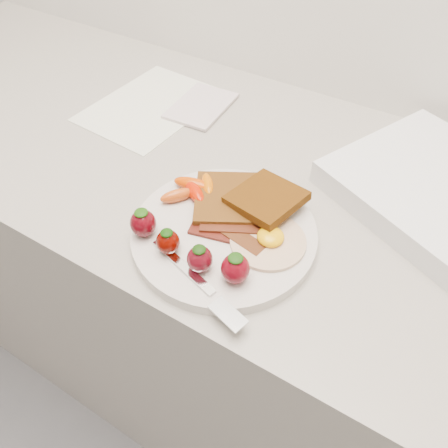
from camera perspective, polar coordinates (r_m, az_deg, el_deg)
The scene contains 11 objects.
counter at distance 1.09m, azimuth 3.27°, elevation -11.88°, with size 2.00×0.60×0.90m, color gray.
plate at distance 0.64m, azimuth 0.00°, elevation -1.16°, with size 0.27×0.27×0.02m, color beige.
toast_lower at distance 0.67m, azimuth 1.01°, elevation 3.30°, with size 0.11×0.11×0.01m, color #401F0C.
toast_upper at distance 0.65m, azimuth 5.55°, elevation 3.38°, with size 0.09×0.09×0.01m, color #321303.
fried_egg at distance 0.61m, azimuth 5.85°, elevation -2.06°, with size 0.14×0.14×0.02m.
bacon_strips at distance 0.62m, azimuth 0.83°, elevation -1.03°, with size 0.12×0.07×0.01m.
baby_carrots at distance 0.68m, azimuth -4.06°, elevation 4.61°, with size 0.08×0.10×0.02m.
strawberries at distance 0.58m, azimuth -4.87°, elevation -3.07°, with size 0.19×0.05×0.05m.
fork at distance 0.57m, azimuth -2.83°, elevation -8.18°, with size 0.18×0.07×0.00m.
paper_sheet at distance 0.93m, azimuth -9.49°, elevation 15.00°, with size 0.20×0.27×0.00m, color white.
notepad at distance 0.91m, azimuth -2.99°, elevation 15.18°, with size 0.10×0.14×0.01m, color beige.
Camera 1 is at (0.24, 1.19, 1.38)m, focal length 35.00 mm.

